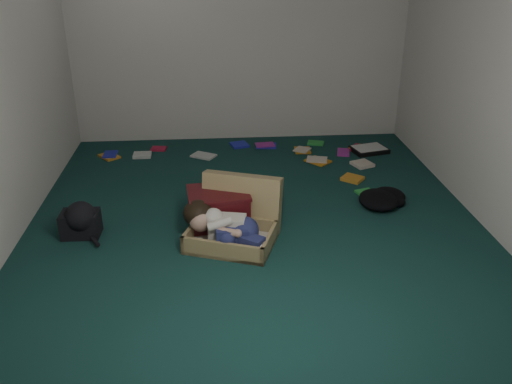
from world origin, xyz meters
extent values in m
plane|color=#133834|center=(0.00, 0.00, 0.00)|extent=(4.50, 4.50, 0.00)
plane|color=silver|center=(0.00, 2.25, 1.30)|extent=(4.50, 0.00, 4.50)
plane|color=silver|center=(0.00, -2.25, 1.30)|extent=(4.50, 0.00, 4.50)
plane|color=silver|center=(2.00, 0.00, 1.30)|extent=(0.00, 4.50, 4.50)
cube|color=tan|center=(-0.23, -0.42, 0.08)|extent=(0.81, 0.69, 0.16)
cube|color=beige|center=(-0.23, -0.42, 0.04)|extent=(0.73, 0.62, 0.02)
cube|color=tan|center=(-0.12, -0.12, 0.24)|extent=(0.71, 0.43, 0.50)
cube|color=silver|center=(-0.25, -0.43, 0.17)|extent=(0.32, 0.22, 0.21)
sphere|color=tan|center=(-0.47, -0.39, 0.23)|extent=(0.19, 0.19, 0.19)
ellipsoid|color=black|center=(-0.49, -0.32, 0.26)|extent=(0.25, 0.26, 0.21)
ellipsoid|color=navy|center=(-0.11, -0.48, 0.17)|extent=(0.22, 0.26, 0.21)
cube|color=navy|center=(-0.22, -0.55, 0.16)|extent=(0.26, 0.14, 0.14)
cube|color=navy|center=(-0.09, -0.61, 0.13)|extent=(0.26, 0.24, 0.11)
sphere|color=white|center=(0.01, -0.61, 0.11)|extent=(0.11, 0.11, 0.11)
sphere|color=white|center=(-0.02, -0.68, 0.10)|extent=(0.10, 0.10, 0.10)
cylinder|color=tan|center=(-0.25, -0.57, 0.21)|extent=(0.19, 0.12, 0.06)
cube|color=#480E13|center=(-0.32, -0.12, 0.17)|extent=(0.53, 0.43, 0.33)
cube|color=#480E13|center=(-0.32, -0.12, 0.34)|extent=(0.55, 0.46, 0.02)
cube|color=black|center=(1.49, 1.63, 0.02)|extent=(0.46, 0.39, 0.05)
cube|color=white|center=(1.49, 1.63, 0.05)|extent=(0.41, 0.34, 0.01)
cube|color=orange|center=(-1.56, 1.69, 0.01)|extent=(0.21, 0.15, 0.02)
cube|color=#B71837|center=(-1.01, 1.90, 0.01)|extent=(0.26, 0.25, 0.02)
cube|color=silver|center=(-0.47, 1.62, 0.01)|extent=(0.20, 0.24, 0.02)
cube|color=#2027AF|center=(0.29, 1.89, 0.01)|extent=(0.22, 0.25, 0.02)
cube|color=orange|center=(0.71, 1.70, 0.01)|extent=(0.26, 0.24, 0.02)
cube|color=green|center=(0.91, 1.94, 0.01)|extent=(0.22, 0.17, 0.02)
cube|color=#AB2A9A|center=(1.17, 1.59, 0.01)|extent=(0.26, 0.25, 0.02)
cube|color=beige|center=(1.30, 1.20, 0.01)|extent=(0.19, 0.23, 0.02)
cube|color=orange|center=(1.09, 0.81, 0.01)|extent=(0.23, 0.25, 0.02)
cube|color=#B71837|center=(1.39, 1.71, 0.01)|extent=(0.25, 0.23, 0.02)
cube|color=silver|center=(-1.18, 1.68, 0.01)|extent=(0.23, 0.19, 0.02)
cube|color=#2027AF|center=(-0.03, 1.95, 0.01)|extent=(0.25, 0.26, 0.02)
cube|color=orange|center=(0.83, 1.35, 0.01)|extent=(0.17, 0.22, 0.02)
cube|color=green|center=(1.14, 0.47, 0.01)|extent=(0.24, 0.26, 0.02)
camera|label=1|loc=(-0.33, -4.29, 2.29)|focal=38.00mm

